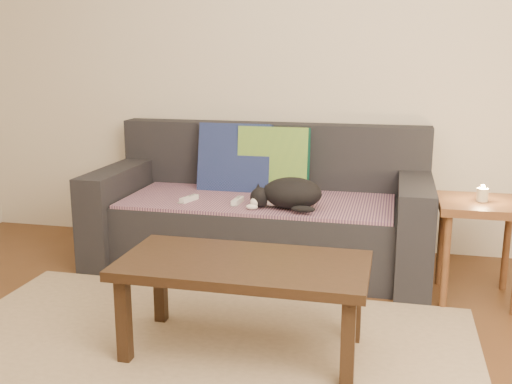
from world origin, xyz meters
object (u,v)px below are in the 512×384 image
sofa (262,215)px  coffee_table (243,273)px  side_table (480,219)px  wii_remote_b (237,201)px  wii_remote_a (189,199)px  cat (289,194)px

sofa → coffee_table: size_ratio=1.92×
side_table → coffee_table: 1.41m
wii_remote_b → side_table: bearing=-91.4°
side_table → coffee_table: bearing=-140.7°
coffee_table → wii_remote_b: bearing=106.4°
sofa → wii_remote_a: size_ratio=14.00×
sofa → side_table: (1.28, -0.33, 0.15)m
wii_remote_a → coffee_table: wii_remote_a is taller
sofa → coffee_table: sofa is taller
wii_remote_a → cat: bearing=-74.9°
wii_remote_a → coffee_table: 1.15m
side_table → cat: bearing=177.0°
cat → side_table: (1.06, -0.05, -0.07)m
cat → side_table: size_ratio=0.86×
sofa → wii_remote_b: bearing=-113.1°
coffee_table → wii_remote_a: bearing=121.4°
cat → sofa: bearing=154.3°
cat → coffee_table: cat is taller
side_table → sofa: bearing=165.5°
cat → coffee_table: size_ratio=0.44×
sofa → coffee_table: 1.24m
sofa → side_table: 1.34m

